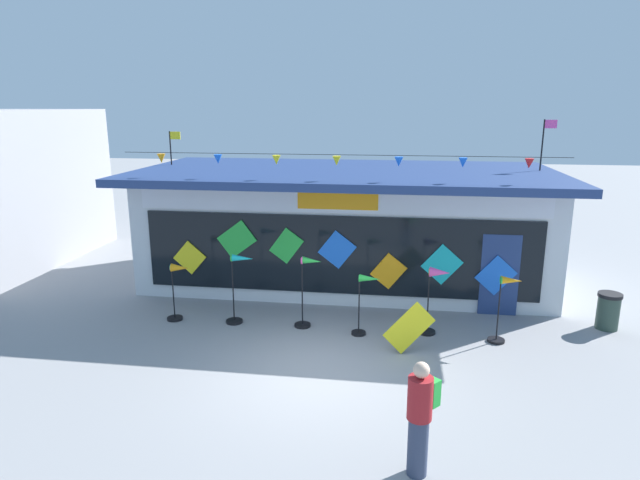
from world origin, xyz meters
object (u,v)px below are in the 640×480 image
at_px(wind_spinner_far_left, 178,286).
at_px(wind_spinner_far_right, 505,303).
at_px(kite_shop_building, 346,224).
at_px(trash_bin, 608,311).
at_px(wind_spinner_left, 238,285).
at_px(person_near_camera, 420,416).
at_px(wind_spinner_right, 435,290).
at_px(display_kite_on_ground, 409,328).
at_px(wind_spinner_center_right, 365,297).
at_px(wind_spinner_center_left, 307,288).

xyz_separation_m(wind_spinner_far_left, wind_spinner_far_right, (7.35, -0.20, 0.04)).
relative_size(kite_shop_building, trash_bin, 13.34).
relative_size(wind_spinner_left, wind_spinner_far_right, 1.12).
height_order(wind_spinner_far_left, wind_spinner_left, wind_spinner_left).
xyz_separation_m(wind_spinner_left, person_near_camera, (3.95, -4.83, -0.05)).
distance_m(wind_spinner_right, person_near_camera, 4.87).
xyz_separation_m(kite_shop_building, wind_spinner_far_right, (3.75, -3.91, -0.77)).
distance_m(wind_spinner_far_left, display_kite_on_ground, 5.44).
relative_size(wind_spinner_far_left, wind_spinner_right, 0.90).
relative_size(wind_spinner_far_left, person_near_camera, 0.83).
relative_size(wind_spinner_far_left, display_kite_on_ground, 1.40).
relative_size(wind_spinner_center_right, person_near_camera, 0.83).
xyz_separation_m(wind_spinner_far_left, display_kite_on_ground, (5.34, -0.98, -0.31)).
relative_size(wind_spinner_center_left, wind_spinner_center_right, 1.19).
height_order(wind_spinner_left, trash_bin, wind_spinner_left).
distance_m(wind_spinner_far_right, person_near_camera, 4.99).
bearing_deg(wind_spinner_far_left, kite_shop_building, 45.84).
relative_size(wind_spinner_far_right, display_kite_on_ground, 1.50).
bearing_deg(trash_bin, wind_spinner_center_left, -172.77).
xyz_separation_m(wind_spinner_right, display_kite_on_ground, (-0.57, -1.02, -0.48)).
xyz_separation_m(wind_spinner_far_left, trash_bin, (9.84, 0.89, -0.42)).
xyz_separation_m(wind_spinner_far_left, person_near_camera, (5.41, -4.80, 0.04)).
bearing_deg(wind_spinner_far_left, wind_spinner_right, 0.41).
bearing_deg(wind_spinner_far_left, person_near_camera, -41.56).
height_order(wind_spinner_far_left, wind_spinner_right, wind_spinner_right).
height_order(kite_shop_building, wind_spinner_right, kite_shop_building).
xyz_separation_m(wind_spinner_center_right, person_near_camera, (1.01, -4.56, 0.01)).
xyz_separation_m(kite_shop_building, wind_spinner_center_left, (-0.53, -3.67, -0.71)).
bearing_deg(trash_bin, wind_spinner_left, -174.12).
distance_m(kite_shop_building, display_kite_on_ground, 5.12).
height_order(wind_spinner_center_right, wind_spinner_far_right, wind_spinner_far_right).
distance_m(wind_spinner_center_left, display_kite_on_ground, 2.52).
relative_size(wind_spinner_center_left, wind_spinner_right, 1.08).
bearing_deg(wind_spinner_center_left, person_near_camera, -64.13).
bearing_deg(wind_spinner_center_right, kite_shop_building, 101.50).
relative_size(kite_shop_building, wind_spinner_left, 6.80).
relative_size(wind_spinner_far_left, wind_spinner_left, 0.84).
relative_size(wind_spinner_far_left, wind_spinner_center_right, 1.00).
xyz_separation_m(person_near_camera, display_kite_on_ground, (-0.07, 3.82, -0.35)).
bearing_deg(kite_shop_building, display_kite_on_ground, -69.55).
distance_m(wind_spinner_left, trash_bin, 8.43).
bearing_deg(wind_spinner_center_right, wind_spinner_center_left, 168.74).
xyz_separation_m(wind_spinner_right, trash_bin, (3.93, 0.85, -0.59)).
bearing_deg(kite_shop_building, wind_spinner_left, -120.12).
distance_m(wind_spinner_far_left, wind_spinner_left, 1.47).
bearing_deg(person_near_camera, wind_spinner_center_left, 157.42).
height_order(wind_spinner_right, display_kite_on_ground, wind_spinner_right).
distance_m(wind_spinner_left, person_near_camera, 6.23).
xyz_separation_m(wind_spinner_center_left, wind_spinner_far_right, (4.28, -0.24, -0.06)).
height_order(kite_shop_building, person_near_camera, kite_shop_building).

